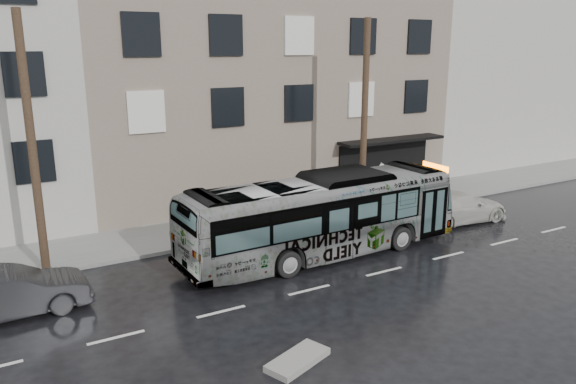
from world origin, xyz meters
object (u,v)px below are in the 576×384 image
utility_pole_front (364,120)px  dark_sedan (10,293)px  utility_pole_rear (32,147)px  bus (322,216)px  sign_post (380,187)px  white_sedan (458,207)px

utility_pole_front → dark_sedan: (-15.32, -2.94, -3.90)m
utility_pole_front → dark_sedan: bearing=-169.1°
utility_pole_rear → bus: size_ratio=0.78×
sign_post → white_sedan: size_ratio=0.49×
utility_pole_rear → bus: bearing=-18.7°
bus → dark_sedan: bus is taller
utility_pole_rear → dark_sedan: (-1.32, -2.94, -3.90)m
utility_pole_rear → white_sedan: bearing=-9.1°
white_sedan → bus: bearing=97.2°
dark_sedan → sign_post: bearing=-81.4°
dark_sedan → bus: bearing=-93.3°
utility_pole_rear → utility_pole_front: bearing=0.0°
utility_pole_front → bus: size_ratio=0.78×
bus → dark_sedan: 10.97m
utility_pole_rear → white_sedan: utility_pole_rear is taller
utility_pole_rear → dark_sedan: 5.05m
utility_pole_front → sign_post: utility_pole_front is taller
dark_sedan → utility_pole_front: bearing=-80.7°
sign_post → dark_sedan: sign_post is taller
utility_pole_rear → white_sedan: (17.43, -2.80, -3.93)m
bus → utility_pole_front: bearing=-54.7°
utility_pole_front → white_sedan: utility_pole_front is taller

